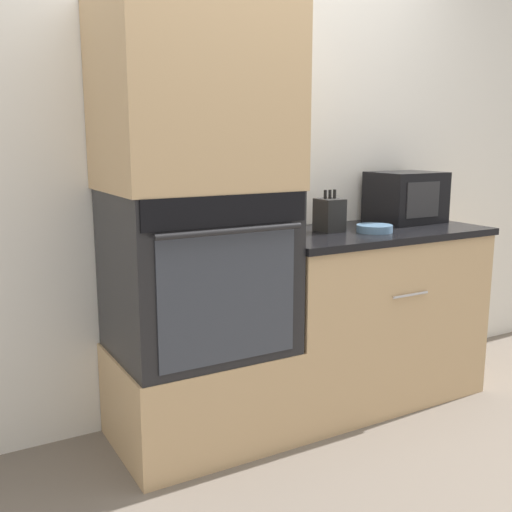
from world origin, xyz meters
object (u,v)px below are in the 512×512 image
Objects in this scene: condiment_jar_mid at (283,221)px; knife_block at (329,215)px; condiment_jar_far at (296,228)px; bowl at (375,228)px; wall_oven at (198,271)px; condiment_jar_near at (343,221)px; microwave at (406,197)px.

knife_block is at bearing -43.47° from condiment_jar_mid.
condiment_jar_mid is 1.01× the size of condiment_jar_far.
knife_block is at bearing 16.32° from condiment_jar_far.
condiment_jar_mid is at bearing 140.28° from bowl.
condiment_jar_near is at bearing 6.86° from wall_oven.
bowl is 0.44m from condiment_jar_far.
knife_block is 0.26m from condiment_jar_far.
wall_oven is 0.52m from condiment_jar_far.
condiment_jar_far is (0.50, -0.03, 0.16)m from wall_oven.
condiment_jar_near is (0.88, 0.11, 0.15)m from wall_oven.
bowl is 2.03× the size of condiment_jar_far.
condiment_jar_near is (-0.44, -0.01, -0.10)m from microwave.
condiment_jar_far is (-0.38, -0.13, 0.00)m from condiment_jar_near.
condiment_jar_near is 0.32m from condiment_jar_mid.
wall_oven reaches higher than knife_block.
wall_oven is 2.00× the size of microwave.
wall_oven is at bearing -173.14° from condiment_jar_near.
knife_block is 2.37× the size of condiment_jar_far.
bowl is at bearing -75.27° from condiment_jar_near.
microwave reaches higher than condiment_jar_near.
knife_block is 0.24m from bowl.
bowl is 2.01× the size of condiment_jar_mid.
knife_block is at bearing -155.57° from condiment_jar_near.
condiment_jar_far reaches higher than condiment_jar_near.
condiment_jar_far is (-0.83, -0.14, -0.10)m from microwave.
condiment_jar_near is at bearing -179.10° from microwave.
condiment_jar_mid is (-0.35, 0.29, 0.03)m from bowl.
wall_oven is at bearing -160.18° from condiment_jar_mid.
microwave is 4.21× the size of condiment_jar_far.
knife_block is 0.24m from condiment_jar_mid.
wall_oven is 3.55× the size of knife_block.
microwave reaches higher than knife_block.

